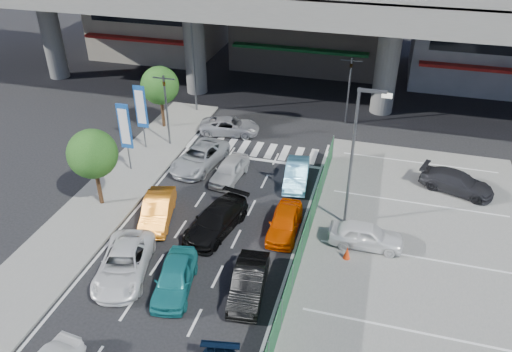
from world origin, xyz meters
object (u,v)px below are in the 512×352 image
(signboard_far, at_px, (141,109))
(sedan_white_front_mid, at_px, (230,170))
(parked_sedan_white, at_px, (366,235))
(traffic_light_right, at_px, (350,75))
(signboard_near, at_px, (125,128))
(kei_truck_front_right, at_px, (297,174))
(traffic_light_left, at_px, (165,93))
(sedan_black_mid, at_px, (216,220))
(tree_far, at_px, (160,86))
(crossing_wagon_silver, at_px, (230,126))
(taxi_orange_right, at_px, (285,222))
(taxi_orange_left, at_px, (158,210))
(traffic_cone, at_px, (347,253))
(taxi_teal_mid, at_px, (175,278))
(wagon_silver_front_left, at_px, (200,157))
(tree_near, at_px, (93,154))
(street_lamp_right, at_px, (356,148))
(hatch_black_mid_right, at_px, (249,283))
(street_lamp_left, at_px, (195,54))
(parked_sedan_dgrey, at_px, (457,182))
(sedan_white_mid_left, at_px, (124,264))

(signboard_far, xyz_separation_m, sedan_white_front_mid, (6.97, -2.23, -2.41))
(parked_sedan_white, bearing_deg, traffic_light_right, 9.74)
(signboard_near, height_order, kei_truck_front_right, signboard_near)
(traffic_light_left, height_order, sedan_black_mid, traffic_light_left)
(signboard_near, bearing_deg, traffic_light_right, 40.91)
(sedan_white_front_mid, xyz_separation_m, kei_truck_front_right, (4.20, 0.62, 0.00))
(tree_far, bearing_deg, parked_sedan_white, -32.50)
(sedan_white_front_mid, relative_size, crossing_wagon_silver, 0.87)
(signboard_far, distance_m, taxi_orange_right, 13.57)
(taxi_orange_left, bearing_deg, signboard_far, 106.06)
(traffic_light_right, xyz_separation_m, traffic_cone, (1.97, -16.03, -3.52))
(tree_far, distance_m, taxi_teal_mid, 17.82)
(traffic_light_right, relative_size, wagon_silver_front_left, 1.05)
(signboard_near, distance_m, tree_near, 4.01)
(kei_truck_front_right, bearing_deg, taxi_orange_right, -92.01)
(tree_far, xyz_separation_m, kei_truck_front_right, (11.36, -5.11, -2.73))
(signboard_near, bearing_deg, parked_sedan_white, -13.57)
(taxi_teal_mid, xyz_separation_m, crossing_wagon_silver, (-2.59, 16.14, -0.08))
(taxi_orange_left, relative_size, kei_truck_front_right, 1.06)
(street_lamp_right, height_order, hatch_black_mid_right, street_lamp_right)
(sedan_black_mid, height_order, taxi_orange_right, sedan_black_mid)
(traffic_light_right, relative_size, tree_far, 1.08)
(taxi_teal_mid, bearing_deg, parked_sedan_white, 23.43)
(tree_near, relative_size, taxi_orange_right, 1.24)
(signboard_near, xyz_separation_m, sedan_white_front_mid, (6.57, 0.77, -2.41))
(tree_near, bearing_deg, parked_sedan_white, 0.97)
(taxi_teal_mid, xyz_separation_m, taxi_orange_left, (-3.09, 4.74, 0.00))
(tree_far, bearing_deg, traffic_light_left, -57.38)
(traffic_cone, bearing_deg, tree_far, 142.96)
(taxi_orange_left, height_order, parked_sedan_white, taxi_orange_left)
(street_lamp_left, xyz_separation_m, parked_sedan_dgrey, (19.46, -7.01, -4.08))
(wagon_silver_front_left, distance_m, parked_sedan_white, 12.54)
(tree_far, relative_size, hatch_black_mid_right, 1.19)
(taxi_orange_left, distance_m, crossing_wagon_silver, 11.40)
(signboard_near, relative_size, crossing_wagon_silver, 1.07)
(sedan_white_mid_left, distance_m, sedan_white_front_mid, 10.03)
(sedan_white_front_mid, bearing_deg, sedan_white_mid_left, -96.73)
(parked_sedan_white, bearing_deg, traffic_light_left, 60.95)
(sedan_white_front_mid, bearing_deg, kei_truck_front_right, 14.08)
(taxi_teal_mid, bearing_deg, signboard_far, 111.26)
(tree_near, distance_m, kei_truck_front_right, 12.17)
(wagon_silver_front_left, height_order, crossing_wagon_silver, wagon_silver_front_left)
(tree_far, bearing_deg, tree_near, -85.64)
(tree_far, height_order, crossing_wagon_silver, tree_far)
(taxi_orange_left, height_order, sedan_white_front_mid, taxi_orange_left)
(traffic_light_left, bearing_deg, tree_near, -95.71)
(signboard_near, bearing_deg, taxi_orange_right, -18.34)
(street_lamp_left, distance_m, tree_near, 14.08)
(sedan_black_mid, bearing_deg, street_lamp_left, 126.53)
(signboard_near, distance_m, taxi_orange_right, 12.00)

